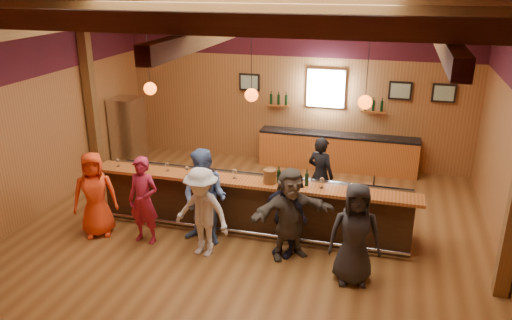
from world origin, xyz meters
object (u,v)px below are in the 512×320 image
object	(u,v)px
bar_counter	(255,202)
customer_redvest	(144,200)
customer_orange	(95,194)
customer_white	(202,212)
back_bar_cabinet	(337,152)
customer_brown	(290,214)
bartender	(320,175)
customer_dark	(355,234)
ice_bucket	(270,176)
customer_navy	(284,215)
customer_denim	(205,197)
bottle_a	(279,176)
stainless_fridge	(128,132)

from	to	relation	value
bar_counter	customer_redvest	size ratio (longest dim) A/B	3.78
customer_orange	customer_white	bearing A→B (deg)	-33.43
back_bar_cabinet	customer_brown	world-z (taller)	customer_brown
bartender	back_bar_cabinet	bearing A→B (deg)	-67.05
back_bar_cabinet	customer_dark	distance (m)	5.07
customer_white	bartender	bearing A→B (deg)	65.19
back_bar_cabinet	ice_bucket	size ratio (longest dim) A/B	15.21
customer_orange	customer_redvest	size ratio (longest dim) A/B	1.00
bar_counter	customer_navy	distance (m)	1.21
back_bar_cabinet	customer_redvest	xyz separation A→B (m)	(-2.99, -4.70, 0.36)
customer_brown	bartender	world-z (taller)	customer_brown
customer_redvest	customer_navy	bearing A→B (deg)	10.54
back_bar_cabinet	customer_navy	distance (m)	4.48
back_bar_cabinet	customer_white	size ratio (longest dim) A/B	2.42
customer_redvest	customer_denim	world-z (taller)	customer_denim
customer_denim	customer_redvest	bearing A→B (deg)	-159.15
customer_dark	bottle_a	world-z (taller)	customer_dark
customer_brown	bottle_a	world-z (taller)	customer_brown
customer_brown	ice_bucket	size ratio (longest dim) A/B	6.36
customer_redvest	customer_white	size ratio (longest dim) A/B	1.01
customer_white	bartender	xyz separation A→B (m)	(1.73, 2.27, -0.00)
customer_redvest	customer_denim	distance (m)	1.13
stainless_fridge	customer_dark	xyz separation A→B (m)	(6.17, -3.86, -0.04)
customer_redvest	bartender	size ratio (longest dim) A/B	1.01
customer_navy	customer_redvest	bearing A→B (deg)	-155.35
customer_redvest	customer_white	distance (m)	1.22
customer_navy	customer_dark	xyz separation A→B (m)	(1.27, -0.53, 0.10)
stainless_fridge	ice_bucket	world-z (taller)	stainless_fridge
customer_navy	bartender	world-z (taller)	bartender
bartender	customer_brown	bearing A→B (deg)	107.19
bar_counter	customer_white	world-z (taller)	customer_white
bar_counter	stainless_fridge	world-z (taller)	stainless_fridge
bar_counter	bartender	size ratio (longest dim) A/B	3.81
customer_orange	customer_brown	world-z (taller)	customer_brown
back_bar_cabinet	stainless_fridge	xyz separation A→B (m)	(-5.30, -1.12, 0.42)
customer_brown	bottle_a	distance (m)	0.86
bar_counter	customer_dark	size ratio (longest dim) A/B	3.68
stainless_fridge	bottle_a	world-z (taller)	stainless_fridge
customer_white	customer_navy	world-z (taller)	customer_white
customer_dark	ice_bucket	bearing A→B (deg)	136.45
customer_denim	customer_brown	distance (m)	1.61
bar_counter	bartender	bearing A→B (deg)	41.17
bartender	customer_redvest	bearing A→B (deg)	59.83
bottle_a	bar_counter	bearing A→B (deg)	153.61
ice_bucket	customer_navy	bearing A→B (deg)	-53.57
bartender	bottle_a	distance (m)	1.45
stainless_fridge	customer_redvest	world-z (taller)	stainless_fridge
customer_orange	bartender	bearing A→B (deg)	-1.28
customer_orange	customer_white	distance (m)	2.23
customer_orange	customer_denim	size ratio (longest dim) A/B	0.91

